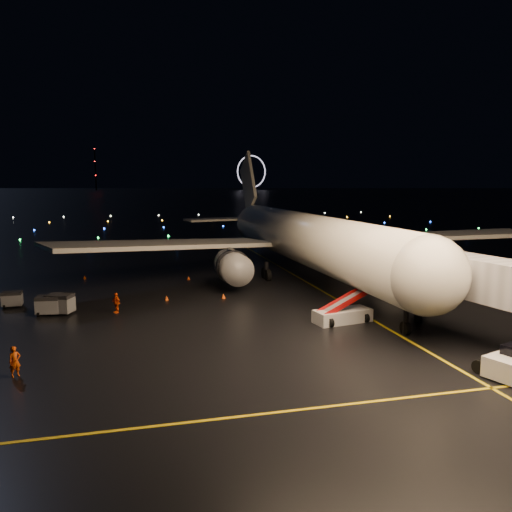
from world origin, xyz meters
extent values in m
plane|color=black|center=(0.00, 300.00, 0.00)|extent=(2000.00, 2000.00, 0.00)
cube|color=gold|center=(12.00, 15.00, 0.01)|extent=(0.25, 80.00, 0.02)
cube|color=gold|center=(-5.00, -10.00, 0.01)|extent=(60.00, 0.25, 0.02)
imported|color=#FF520B|center=(-15.56, -1.39, 0.97)|extent=(0.85, 0.77, 1.94)
imported|color=#FF520B|center=(-9.92, 13.00, 0.95)|extent=(1.02, 1.18, 1.91)
cone|color=#F55410|center=(0.71, 16.32, 0.26)|extent=(0.60, 0.60, 0.53)
cone|color=#F55410|center=(-1.72, 27.20, 0.23)|extent=(0.41, 0.41, 0.45)
cone|color=#F55410|center=(-5.08, 16.96, 0.23)|extent=(0.41, 0.41, 0.46)
cone|color=#F55410|center=(-14.30, 30.80, 0.24)|extent=(0.52, 0.52, 0.48)
cylinder|color=black|center=(-60.00, 740.00, 32.00)|extent=(1.80, 1.80, 64.00)
cube|color=gray|center=(-14.88, 13.72, 0.93)|extent=(2.62, 2.27, 1.87)
cube|color=gray|center=(-15.89, 13.72, 0.87)|extent=(2.19, 1.64, 1.74)
cube|color=gray|center=(-19.78, 17.62, 0.75)|extent=(1.82, 1.31, 1.51)
camera|label=1|loc=(-8.08, -33.70, 11.98)|focal=35.00mm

